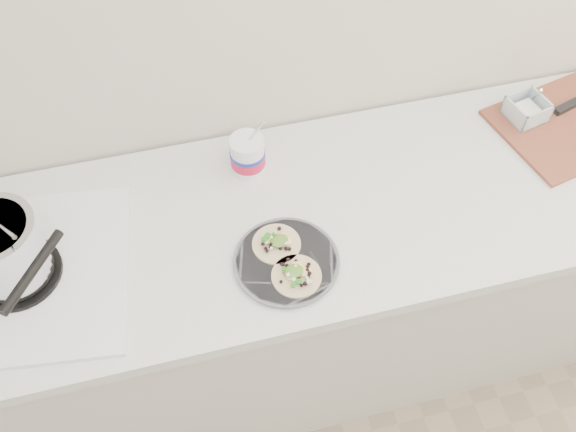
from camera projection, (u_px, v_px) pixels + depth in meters
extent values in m
cube|color=beige|center=(266.00, 17.00, 1.57)|extent=(3.50, 0.05, 2.60)
cube|color=silver|center=(294.00, 296.00, 2.09)|extent=(2.40, 0.62, 0.86)
cube|color=silver|center=(297.00, 219.00, 1.72)|extent=(2.44, 0.66, 0.04)
cube|color=silver|center=(19.00, 276.00, 1.58)|extent=(0.59, 0.55, 0.01)
cylinder|color=black|center=(18.00, 273.00, 1.57)|extent=(0.22, 0.22, 0.01)
torus|color=black|center=(15.00, 270.00, 1.56)|extent=(0.19, 0.19, 0.02)
cylinder|color=silver|center=(2.00, 248.00, 1.49)|extent=(0.19, 0.19, 0.17)
cylinder|color=#5A5A61|center=(286.00, 262.00, 1.61)|extent=(0.25, 0.25, 0.01)
cylinder|color=#5A5A61|center=(286.00, 261.00, 1.60)|extent=(0.27, 0.27, 0.00)
cylinder|color=white|center=(248.00, 155.00, 1.76)|extent=(0.09, 0.09, 0.12)
cylinder|color=red|center=(248.00, 157.00, 1.76)|extent=(0.10, 0.10, 0.04)
cylinder|color=#192D99|center=(247.00, 153.00, 1.75)|extent=(0.10, 0.10, 0.01)
cube|color=white|center=(526.00, 112.00, 1.89)|extent=(0.07, 0.07, 0.03)
cube|color=black|center=(569.00, 105.00, 1.92)|extent=(0.11, 0.05, 0.02)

